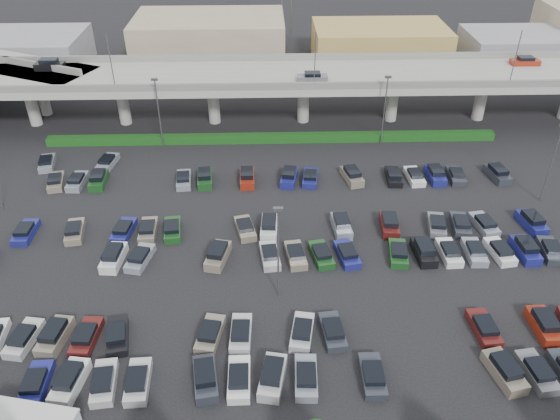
{
  "coord_description": "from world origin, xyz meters",
  "views": [
    {
      "loc": [
        -1.0,
        -47.79,
        37.08
      ],
      "look_at": [
        0.52,
        3.85,
        2.0
      ],
      "focal_mm": 35.0,
      "sensor_mm": 36.0,
      "label": 1
    }
  ],
  "objects": [
    {
      "name": "ground",
      "position": [
        0.0,
        0.0,
        0.0
      ],
      "size": [
        280.0,
        280.0,
        0.0
      ],
      "primitive_type": "plane",
      "color": "black"
    },
    {
      "name": "overpass",
      "position": [
        -0.25,
        32.01,
        6.97
      ],
      "size": [
        150.0,
        13.0,
        15.8
      ],
      "color": "gray",
      "rests_on": "ground"
    },
    {
      "name": "hedge",
      "position": [
        0.0,
        25.0,
        0.55
      ],
      "size": [
        66.0,
        1.6,
        1.1
      ],
      "primitive_type": "cube",
      "color": "#124013",
      "rests_on": "ground"
    },
    {
      "name": "parked_cars",
      "position": [
        -0.33,
        -3.5,
        0.61
      ],
      "size": [
        63.07,
        41.68,
        1.67
      ],
      "color": "#1A4B1E",
      "rests_on": "ground"
    },
    {
      "name": "light_poles",
      "position": [
        -4.13,
        2.0,
        6.24
      ],
      "size": [
        66.9,
        48.38,
        10.3
      ],
      "color": "#515056",
      "rests_on": "ground"
    },
    {
      "name": "distant_buildings",
      "position": [
        12.38,
        61.81,
        3.74
      ],
      "size": [
        138.0,
        24.0,
        9.0
      ],
      "color": "gray",
      "rests_on": "ground"
    }
  ]
}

